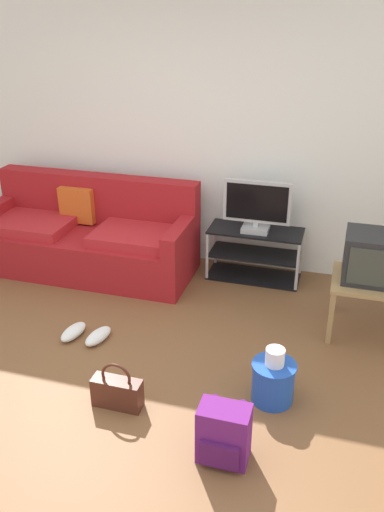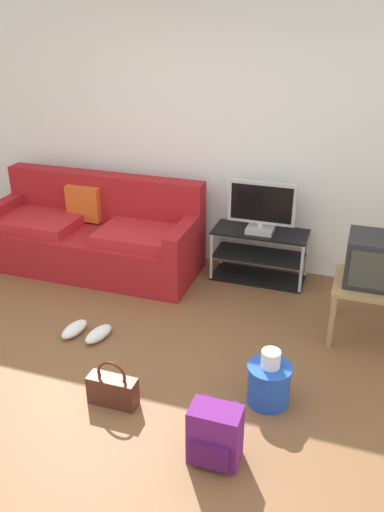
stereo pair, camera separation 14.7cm
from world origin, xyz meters
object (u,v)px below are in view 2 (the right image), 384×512
backpack (215,435)px  sneakers_pair (86,332)px  handbag (113,389)px  tv_stand (259,255)px  crt_tv (374,260)px  cleaning_bucket (269,381)px  side_table (369,291)px  couch (95,236)px  flat_tv (262,208)px

backpack → sneakers_pair: bearing=142.3°
backpack → handbag: (-0.79, 0.24, -0.06)m
tv_stand → crt_tv: crt_tv is taller
cleaning_bucket → side_table: bearing=61.2°
tv_stand → backpack: bearing=-84.0°
couch → handbag: size_ratio=6.17×
flat_tv → sneakers_pair: 1.93m
tv_stand → backpack: tv_stand is taller
couch → sneakers_pair: couch is taller
side_table → couch: bearing=170.4°
side_table → sneakers_pair: bearing=-160.8°
couch → backpack: 2.82m
backpack → handbag: bearing=158.7°
backpack → sneakers_pair: (-1.35, 0.90, -0.14)m
sneakers_pair → handbag: bearing=-49.2°
couch → side_table: couch is taller
flat_tv → cleaning_bucket: flat_tv is taller
backpack → handbag: backpack is taller
flat_tv → handbag: bearing=-104.6°
crt_tv → cleaning_bucket: bearing=-118.4°
crt_tv → sneakers_pair: (-2.13, -0.76, -0.63)m
tv_stand → side_table: (1.02, -0.71, 0.16)m
side_table → crt_tv: bearing=90.0°
couch → sneakers_pair: bearing=-65.9°
side_table → crt_tv: crt_tv is taller
side_table → sneakers_pair: size_ratio=1.38×
cleaning_bucket → backpack: bearing=-108.7°
side_table → crt_tv: 0.27m
couch → backpack: (1.88, -2.09, -0.15)m
tv_stand → backpack: (0.24, -2.35, -0.07)m
sneakers_pair → side_table: bearing=19.2°
backpack → handbag: 0.82m
flat_tv → backpack: flat_tv is taller
crt_tv → tv_stand: bearing=145.9°
flat_tv → side_table: 1.27m
cleaning_bucket → sneakers_pair: cleaning_bucket is taller
cleaning_bucket → sneakers_pair: (-1.55, 0.30, -0.13)m
side_table → flat_tv: bearing=146.2°
couch → flat_tv: size_ratio=3.36×
tv_stand → crt_tv: size_ratio=2.18×
crt_tv → handbag: (-1.56, -1.41, -0.56)m
couch → crt_tv: bearing=-9.2°
flat_tv → sneakers_pair: bearing=-127.8°
side_table → handbag: (-1.56, -1.40, -0.29)m
crt_tv → backpack: crt_tv is taller
couch → flat_tv: bearing=8.2°
crt_tv → backpack: 1.89m
side_table → cleaning_bucket: 1.21m
handbag → sneakers_pair: size_ratio=0.86×
couch → cleaning_bucket: (2.08, -1.49, -0.16)m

